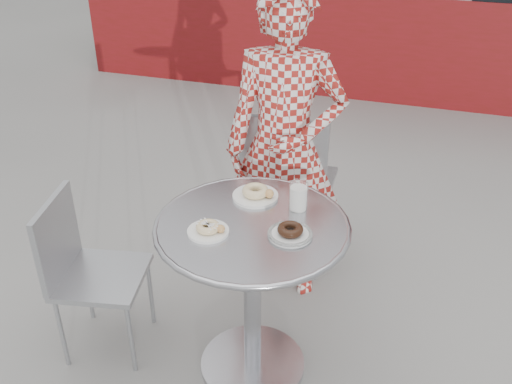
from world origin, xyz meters
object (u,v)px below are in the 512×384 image
(plate_checker, at_px, (290,232))
(plate_near, at_px, (209,229))
(bistro_table, at_px, (252,263))
(milk_cup, at_px, (298,197))
(seated_person, at_px, (285,149))
(plate_far, at_px, (256,194))
(chair_left, at_px, (104,303))
(chair_far, at_px, (289,213))

(plate_checker, bearing_deg, plate_near, -165.87)
(bistro_table, relative_size, milk_cup, 6.56)
(seated_person, height_order, plate_far, seated_person)
(chair_left, xyz_separation_m, plate_far, (0.67, 0.26, 0.57))
(chair_far, relative_size, milk_cup, 7.87)
(milk_cup, bearing_deg, plate_near, -135.94)
(plate_far, xyz_separation_m, plate_near, (-0.09, -0.31, -0.00))
(chair_far, bearing_deg, bistro_table, 92.94)
(plate_near, bearing_deg, plate_checker, 14.13)
(chair_far, relative_size, plate_near, 5.89)
(chair_left, bearing_deg, chair_far, -45.28)
(seated_person, height_order, plate_checker, seated_person)
(chair_left, bearing_deg, bistro_table, -96.32)
(plate_checker, bearing_deg, plate_far, 132.26)
(bistro_table, distance_m, plate_near, 0.28)
(chair_left, relative_size, plate_near, 4.88)
(milk_cup, bearing_deg, plate_far, 170.16)
(chair_far, distance_m, plate_far, 0.87)
(plate_checker, bearing_deg, chair_left, -178.21)
(chair_far, height_order, plate_checker, chair_far)
(bistro_table, height_order, seated_person, seated_person)
(plate_far, relative_size, plate_near, 1.21)
(plate_checker, height_order, milk_cup, milk_cup)
(seated_person, xyz_separation_m, milk_cup, (0.19, -0.50, 0.04))
(seated_person, distance_m, milk_cup, 0.54)
(bistro_table, xyz_separation_m, chair_far, (-0.07, 0.89, -0.31))
(bistro_table, height_order, plate_checker, plate_checker)
(seated_person, bearing_deg, plate_far, -97.71)
(seated_person, bearing_deg, plate_checker, -80.88)
(plate_far, xyz_separation_m, milk_cup, (0.19, -0.03, 0.04))
(chair_left, xyz_separation_m, seated_person, (0.67, 0.72, 0.57))
(chair_far, distance_m, milk_cup, 0.94)
(plate_checker, bearing_deg, chair_far, 104.10)
(chair_left, bearing_deg, plate_far, -80.02)
(seated_person, relative_size, plate_far, 8.28)
(chair_left, height_order, plate_far, plate_far)
(chair_left, relative_size, plate_checker, 4.56)
(chair_far, xyz_separation_m, plate_near, (-0.07, -1.01, 0.52))
(bistro_table, xyz_separation_m, plate_far, (-0.05, 0.20, 0.21))
(chair_far, distance_m, plate_checker, 1.09)
(chair_left, relative_size, milk_cup, 6.51)
(bistro_table, height_order, chair_far, chair_far)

